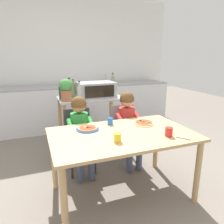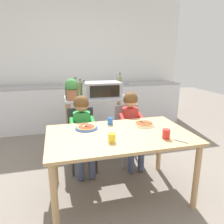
{
  "view_description": "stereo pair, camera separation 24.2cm",
  "coord_description": "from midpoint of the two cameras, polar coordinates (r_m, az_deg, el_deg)",
  "views": [
    {
      "loc": [
        -0.83,
        -1.88,
        1.51
      ],
      "look_at": [
        0.0,
        0.3,
        0.88
      ],
      "focal_mm": 34.01,
      "sensor_mm": 36.0,
      "label": 1
    },
    {
      "loc": [
        -0.6,
        -1.96,
        1.51
      ],
      "look_at": [
        0.0,
        0.3,
        0.88
      ],
      "focal_mm": 34.01,
      "sensor_mm": 36.0,
      "label": 2
    }
  ],
  "objects": [
    {
      "name": "bottle_tall_green_wine",
      "position": [
        3.5,
        -1.81,
        7.28
      ],
      "size": [
        0.06,
        0.06,
        0.34
      ],
      "color": "olive",
      "rests_on": "kitchen_island_cart"
    },
    {
      "name": "kitchen_counter",
      "position": [
        4.57,
        -11.23,
        1.5
      ],
      "size": [
        4.11,
        0.6,
        1.1
      ],
      "color": "silver",
      "rests_on": "ground"
    },
    {
      "name": "ground_plane",
      "position": [
        3.48,
        -6.97,
        -10.67
      ],
      "size": [
        11.29,
        11.29,
        0.0
      ],
      "primitive_type": "plane",
      "color": "slate"
    },
    {
      "name": "potted_herb_plant",
      "position": [
        3.05,
        -14.51,
        5.95
      ],
      "size": [
        0.18,
        0.18,
        0.31
      ],
      "color": "#9E5B3D",
      "rests_on": "kitchen_island_cart"
    },
    {
      "name": "drinking_cup_red",
      "position": [
        2.15,
        11.96,
        -5.29
      ],
      "size": [
        0.08,
        0.08,
        0.09
      ],
      "primitive_type": "cylinder",
      "color": "red",
      "rests_on": "dining_table"
    },
    {
      "name": "child_in_red_shirt",
      "position": [
        2.86,
        2.01,
        -2.03
      ],
      "size": [
        0.32,
        0.42,
        1.01
      ],
      "color": "#424C6B",
      "rests_on": "ground"
    },
    {
      "name": "bottle_squat_spirits",
      "position": [
        2.98,
        -11.02,
        4.89
      ],
      "size": [
        0.06,
        0.06,
        0.28
      ],
      "color": "#ADB7B2",
      "rests_on": "kitchen_island_cart"
    },
    {
      "name": "drinking_cup_yellow",
      "position": [
        1.97,
        -2.04,
        -6.95
      ],
      "size": [
        0.07,
        0.07,
        0.08
      ],
      "primitive_type": "cylinder",
      "color": "yellow",
      "rests_on": "dining_table"
    },
    {
      "name": "pizza_plate_blue_rimmed",
      "position": [
        2.32,
        -9.55,
        -4.44
      ],
      "size": [
        0.25,
        0.25,
        0.03
      ],
      "color": "#3356B7",
      "rests_on": "dining_table"
    },
    {
      "name": "bottle_slim_sauce",
      "position": [
        3.2,
        -15.61,
        5.16
      ],
      "size": [
        0.07,
        0.07,
        0.25
      ],
      "color": "#1E4723",
      "rests_on": "kitchen_island_cart"
    },
    {
      "name": "back_wall_tiled",
      "position": [
        4.86,
        -12.66,
        12.98
      ],
      "size": [
        4.56,
        0.12,
        2.7
      ],
      "color": "white",
      "rests_on": "ground"
    },
    {
      "name": "bottle_clear_vinegar",
      "position": [
        3.38,
        -12.36,
        5.94
      ],
      "size": [
        0.06,
        0.06,
        0.26
      ],
      "color": "olive",
      "rests_on": "kitchen_island_cart"
    },
    {
      "name": "kitchen_island_cart",
      "position": [
        3.34,
        -7.77,
        -0.98
      ],
      "size": [
        0.96,
        0.62,
        0.88
      ],
      "color": "#B7BABF",
      "rests_on": "ground"
    },
    {
      "name": "dining_table",
      "position": [
        2.23,
        -0.37,
        -7.88
      ],
      "size": [
        1.47,
        0.9,
        0.73
      ],
      "color": "tan",
      "rests_on": "ground"
    },
    {
      "name": "toaster_oven",
      "position": [
        3.26,
        -6.41,
        5.99
      ],
      "size": [
        0.55,
        0.38,
        0.23
      ],
      "color": "#999BA0",
      "rests_on": "kitchen_island_cart"
    },
    {
      "name": "dining_chair_left",
      "position": [
        2.86,
        -11.27,
        -6.25
      ],
      "size": [
        0.36,
        0.36,
        0.81
      ],
      "color": "#333338",
      "rests_on": "ground"
    },
    {
      "name": "pizza_plate_white",
      "position": [
        2.48,
        5.76,
        -3.0
      ],
      "size": [
        0.26,
        0.26,
        0.03
      ],
      "color": "white",
      "rests_on": "dining_table"
    },
    {
      "name": "dining_chair_right",
      "position": [
        3.03,
        1.1,
        -4.71
      ],
      "size": [
        0.36,
        0.36,
        0.81
      ],
      "color": "gray",
      "rests_on": "ground"
    },
    {
      "name": "serving_spoon",
      "position": [
        2.13,
        15.59,
        -6.86
      ],
      "size": [
        0.09,
        0.12,
        0.01
      ],
      "primitive_type": "cylinder",
      "rotation": [
        0.0,
        1.57,
        2.19
      ],
      "color": "#B7BABF",
      "rests_on": "dining_table"
    },
    {
      "name": "drinking_cup_blue",
      "position": [
        2.45,
        -3.32,
        -2.52
      ],
      "size": [
        0.07,
        0.07,
        0.08
      ],
      "primitive_type": "cylinder",
      "color": "blue",
      "rests_on": "dining_table"
    },
    {
      "name": "bottle_brown_beer",
      "position": [
        3.22,
        -13.46,
        5.75
      ],
      "size": [
        0.07,
        0.07,
        0.3
      ],
      "color": "olive",
      "rests_on": "kitchen_island_cart"
    },
    {
      "name": "child_in_green_shirt",
      "position": [
        2.69,
        -11.02,
        -3.71
      ],
      "size": [
        0.32,
        0.42,
        1.0
      ],
      "color": "#424C6B",
      "rests_on": "ground"
    }
  ]
}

